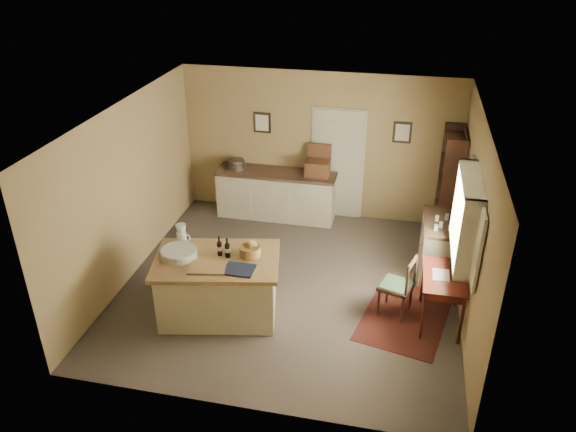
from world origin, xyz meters
name	(u,v)px	position (x,y,z in m)	size (l,w,h in m)	color
ground	(290,285)	(0.00, 0.00, 0.00)	(5.00, 5.00, 0.00)	brown
wall_back	(319,146)	(0.00, 2.50, 1.35)	(5.00, 0.10, 2.70)	olive
wall_front	(240,314)	(0.00, -2.50, 1.35)	(5.00, 0.10, 2.70)	olive
wall_left	(128,191)	(-2.50, 0.00, 1.35)	(0.10, 5.00, 2.70)	olive
wall_right	(473,225)	(2.50, 0.00, 1.35)	(0.10, 5.00, 2.70)	olive
ceiling	(291,115)	(0.00, 0.00, 2.70)	(5.00, 5.00, 0.00)	silver
door	(337,163)	(0.35, 2.47, 1.05)	(0.97, 0.06, 2.11)	#BDBAA0
framed_prints	(331,127)	(0.20, 2.48, 1.72)	(2.82, 0.02, 0.38)	black
window	(470,218)	(2.42, -0.20, 1.55)	(0.25, 1.99, 1.12)	#BDB697
work_island	(218,285)	(-0.85, -0.87, 0.48)	(1.86, 1.40, 1.20)	#BDB697
sideboard	(277,193)	(-0.72, 2.20, 0.48)	(2.20, 0.62, 1.18)	#BDB697
rug	(405,317)	(1.75, -0.41, 0.00)	(1.10, 1.60, 0.01)	#46140F
writing_desk	(444,281)	(2.20, -0.41, 0.67)	(0.57, 0.93, 0.82)	#3C140D
desk_chair	(396,286)	(1.58, -0.35, 0.46)	(0.43, 0.43, 0.92)	black
right_cabinet	(440,246)	(2.20, 0.89, 0.46)	(0.58, 1.04, 0.99)	#BDB697
shelving_unit	(451,187)	(2.35, 2.00, 0.98)	(0.34, 0.89, 1.97)	black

